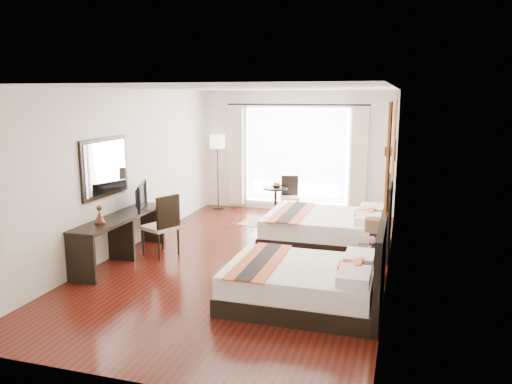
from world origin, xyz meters
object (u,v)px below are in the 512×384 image
(side_table, at_px, (275,201))
(window_chair, at_px, (290,204))
(console_desk, at_px, (121,238))
(floor_lamp, at_px, (217,146))
(fruit_bowl, at_px, (277,186))
(vase, at_px, (372,246))
(nightstand, at_px, (371,264))
(television, at_px, (138,196))
(bed_near, at_px, (308,283))
(bed_far, at_px, (330,228))
(table_lamp, at_px, (374,227))
(desk_chair, at_px, (162,237))

(side_table, distance_m, window_chair, 0.33)
(window_chair, bearing_deg, console_desk, -42.24)
(floor_lamp, xyz_separation_m, side_table, (1.50, -0.29, -1.18))
(side_table, height_order, fruit_bowl, fruit_bowl)
(vase, relative_size, floor_lamp, 0.07)
(vase, xyz_separation_m, floor_lamp, (-3.87, 3.92, 0.94))
(nightstand, height_order, floor_lamp, floor_lamp)
(television, bearing_deg, fruit_bowl, -47.42)
(bed_near, bearing_deg, television, 156.76)
(bed_far, height_order, window_chair, bed_far)
(vase, distance_m, window_chair, 4.25)
(table_lamp, distance_m, console_desk, 4.06)
(bed_far, xyz_separation_m, floor_lamp, (-3.04, 2.25, 1.18))
(television, relative_size, window_chair, 0.87)
(console_desk, bearing_deg, floor_lamp, 87.85)
(console_desk, bearing_deg, bed_near, -14.55)
(desk_chair, bearing_deg, table_lamp, -157.27)
(vase, bearing_deg, table_lamp, 90.65)
(vase, height_order, console_desk, console_desk)
(vase, height_order, television, television)
(bed_far, bearing_deg, desk_chair, -152.62)
(television, height_order, floor_lamp, floor_lamp)
(vase, xyz_separation_m, side_table, (-2.37, 3.63, -0.24))
(desk_chair, relative_size, floor_lamp, 0.60)
(console_desk, xyz_separation_m, desk_chair, (0.52, 0.42, -0.05))
(vase, bearing_deg, fruit_bowl, 122.80)
(bed_near, relative_size, nightstand, 4.12)
(floor_lamp, height_order, fruit_bowl, floor_lamp)
(table_lamp, height_order, window_chair, table_lamp)
(window_chair, bearing_deg, nightstand, 14.96)
(nightstand, height_order, window_chair, window_chair)
(desk_chair, bearing_deg, console_desk, 62.69)
(vase, bearing_deg, bed_near, -126.75)
(side_table, bearing_deg, console_desk, -113.68)
(side_table, relative_size, fruit_bowl, 3.02)
(floor_lamp, bearing_deg, nightstand, -44.06)
(desk_chair, relative_size, fruit_bowl, 4.97)
(desk_chair, bearing_deg, bed_near, 178.72)
(nightstand, xyz_separation_m, floor_lamp, (-3.85, 3.73, 1.27))
(vase, bearing_deg, nightstand, 95.56)
(nightstand, distance_m, vase, 0.38)
(nightstand, bearing_deg, television, 176.79)
(bed_far, distance_m, desk_chair, 3.01)
(fruit_bowl, bearing_deg, nightstand, -55.98)
(desk_chair, bearing_deg, window_chair, -89.47)
(table_lamp, bearing_deg, floor_lamp, 136.46)
(table_lamp, xyz_separation_m, vase, (0.00, -0.24, -0.22))
(console_desk, height_order, window_chair, window_chair)
(fruit_bowl, xyz_separation_m, window_chair, (0.29, 0.06, -0.40))
(side_table, bearing_deg, table_lamp, -55.05)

